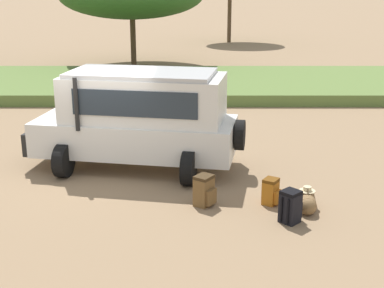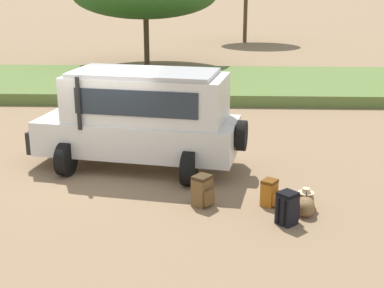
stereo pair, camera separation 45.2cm
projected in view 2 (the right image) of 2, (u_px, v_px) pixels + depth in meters
The scene contains 7 objects.
ground_plane at pixel (105, 172), 13.11m from camera, with size 320.00×320.00×0.00m, color #8C7051.
grass_bank at pixel (153, 83), 23.12m from camera, with size 120.00×7.00×0.44m.
safari_vehicle at pixel (142, 117), 13.15m from camera, with size 5.47×3.28×2.44m.
backpack_beside_front_wheel at pixel (202, 191), 11.12m from camera, with size 0.50×0.50×0.66m.
backpack_cluster_center at pixel (287, 208), 10.28m from camera, with size 0.49×0.49×0.66m.
backpack_near_rear_wheel at pixel (270, 193), 11.15m from camera, with size 0.44×0.43×0.56m.
duffel_bag_low_black_case at pixel (306, 203), 10.89m from camera, with size 0.42×0.89×0.46m.
Camera 2 is at (2.62, -12.22, 4.55)m, focal length 50.00 mm.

